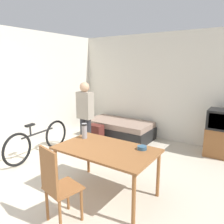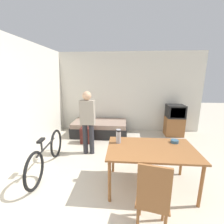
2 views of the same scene
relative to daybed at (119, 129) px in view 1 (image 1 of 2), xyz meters
name	(u,v)px [view 1 (image 1 of 2)]	position (x,y,z in m)	size (l,w,h in m)	color
ground_plane	(38,212)	(0.73, -3.20, -0.23)	(20.00, 20.00, 0.00)	beige
wall_back	(154,87)	(0.73, 0.57, 1.12)	(5.34, 0.06, 2.70)	silver
wall_left	(40,89)	(-1.47, -1.33, 1.12)	(0.06, 4.74, 2.70)	silver
daybed	(119,129)	(0.00, 0.00, 0.00)	(1.78, 0.91, 0.46)	black
tv	(220,133)	(2.43, 0.13, 0.30)	(0.57, 0.49, 1.02)	brown
dining_table	(106,153)	(1.25, -2.34, 0.44)	(1.45, 0.87, 0.73)	brown
wooden_chair	(56,183)	(1.13, -3.20, 0.32)	(0.45, 0.45, 1.00)	brown
bicycle	(38,141)	(-0.78, -1.99, 0.11)	(0.21, 1.72, 0.75)	black
person_standing	(85,113)	(-0.08, -1.26, 0.67)	(0.34, 0.21, 1.56)	#28282D
thermos_flask	(84,130)	(0.69, -2.18, 0.65)	(0.09, 0.09, 0.25)	#99999E
mate_bowl	(142,148)	(1.70, -2.09, 0.53)	(0.14, 0.14, 0.05)	#335670
backpack	(96,134)	(-0.27, -0.66, 0.00)	(0.36, 0.27, 0.46)	#56231E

